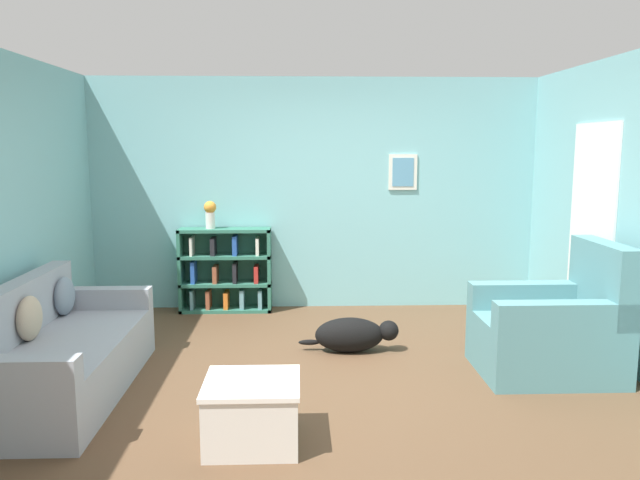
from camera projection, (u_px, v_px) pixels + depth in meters
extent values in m
plane|color=brown|center=(322.00, 375.00, 5.06)|extent=(14.00, 14.00, 0.00)
cube|color=#7AB7BC|center=(314.00, 194.00, 7.09)|extent=(5.60, 0.10, 2.60)
cube|color=silver|center=(403.00, 172.00, 7.03)|extent=(0.32, 0.02, 0.40)
cube|color=#568EAD|center=(403.00, 172.00, 7.02)|extent=(0.24, 0.01, 0.32)
cube|color=white|center=(591.00, 236.00, 5.69)|extent=(0.02, 0.84, 2.05)
sphere|color=tan|center=(607.00, 245.00, 5.34)|extent=(0.05, 0.05, 0.05)
cube|color=#9399A3|center=(65.00, 367.00, 4.66)|extent=(0.87, 2.00, 0.42)
cube|color=#9399A3|center=(12.00, 313.00, 4.58)|extent=(0.16, 2.00, 0.42)
cube|color=#9399A3|center=(5.00, 373.00, 3.70)|extent=(0.87, 0.16, 0.18)
cube|color=#9399A3|center=(101.00, 298.00, 5.52)|extent=(0.87, 0.16, 0.18)
ellipsoid|color=tan|center=(29.00, 318.00, 4.59)|extent=(0.14, 0.33, 0.33)
ellipsoid|color=slate|center=(65.00, 296.00, 5.28)|extent=(0.14, 0.32, 0.32)
cube|color=#2D6B56|center=(181.00, 270.00, 6.95)|extent=(0.04, 0.29, 0.94)
cube|color=#2D6B56|center=(269.00, 270.00, 6.99)|extent=(0.04, 0.29, 0.94)
cube|color=#2D6B56|center=(227.00, 268.00, 7.10)|extent=(1.02, 0.02, 0.94)
cube|color=#2D6B56|center=(226.00, 309.00, 7.04)|extent=(1.02, 0.29, 0.04)
cube|color=#2D6B56|center=(226.00, 284.00, 6.99)|extent=(1.02, 0.29, 0.04)
cube|color=#2D6B56|center=(225.00, 256.00, 6.95)|extent=(1.02, 0.29, 0.04)
cube|color=#2D6B56|center=(225.00, 230.00, 6.90)|extent=(1.02, 0.29, 0.04)
cube|color=#60939E|center=(193.00, 300.00, 7.00)|extent=(0.03, 0.21, 0.23)
cube|color=#234C9E|center=(194.00, 272.00, 6.95)|extent=(0.04, 0.21, 0.25)
cube|color=silver|center=(192.00, 246.00, 6.91)|extent=(0.03, 0.21, 0.20)
cube|color=brown|center=(209.00, 300.00, 7.00)|extent=(0.04, 0.21, 0.23)
cube|color=brown|center=(216.00, 274.00, 6.96)|extent=(0.05, 0.21, 0.19)
cube|color=black|center=(213.00, 246.00, 6.91)|extent=(0.05, 0.21, 0.19)
cube|color=orange|center=(227.00, 300.00, 7.01)|extent=(0.05, 0.21, 0.21)
cube|color=black|center=(235.00, 272.00, 6.97)|extent=(0.04, 0.21, 0.22)
cube|color=#234C9E|center=(235.00, 245.00, 6.92)|extent=(0.05, 0.21, 0.22)
cube|color=#60939E|center=(242.00, 299.00, 7.02)|extent=(0.05, 0.21, 0.23)
cube|color=#B22823|center=(256.00, 274.00, 6.98)|extent=(0.05, 0.21, 0.19)
cube|color=silver|center=(258.00, 246.00, 6.93)|extent=(0.03, 0.21, 0.19)
cube|color=#60939E|center=(260.00, 299.00, 7.02)|extent=(0.04, 0.21, 0.23)
cube|color=slate|center=(545.00, 346.00, 5.07)|extent=(1.07, 0.86, 0.46)
cube|color=slate|center=(603.00, 280.00, 5.01)|extent=(0.18, 0.86, 0.62)
cube|color=slate|center=(565.00, 316.00, 4.68)|extent=(1.07, 0.18, 0.22)
cube|color=slate|center=(532.00, 295.00, 5.36)|extent=(1.07, 0.18, 0.22)
cube|color=silver|center=(252.00, 412.00, 3.87)|extent=(0.57, 0.53, 0.41)
cube|color=white|center=(252.00, 383.00, 3.84)|extent=(0.59, 0.56, 0.03)
ellipsoid|color=black|center=(349.00, 335.00, 5.61)|extent=(0.62, 0.28, 0.31)
sphere|color=black|center=(389.00, 331.00, 5.62)|extent=(0.18, 0.18, 0.18)
ellipsoid|color=black|center=(309.00, 342.00, 5.65)|extent=(0.20, 0.05, 0.05)
cylinder|color=silver|center=(210.00, 220.00, 6.88)|extent=(0.10, 0.10, 0.18)
sphere|color=orange|center=(210.00, 207.00, 6.86)|extent=(0.14, 0.14, 0.14)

